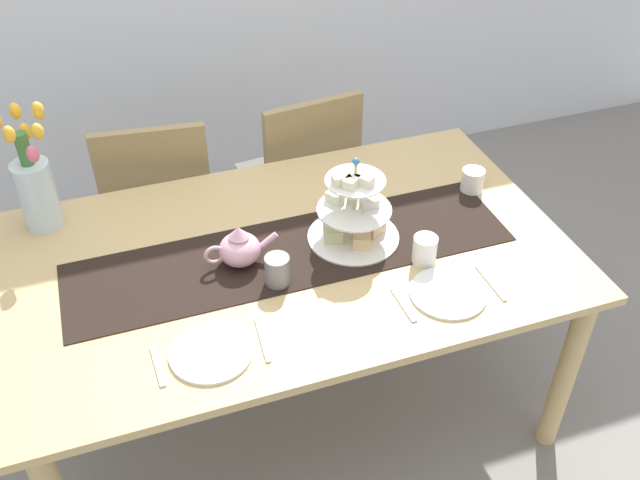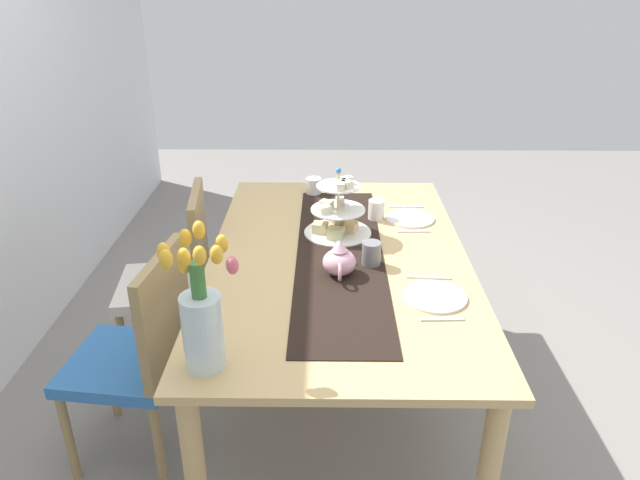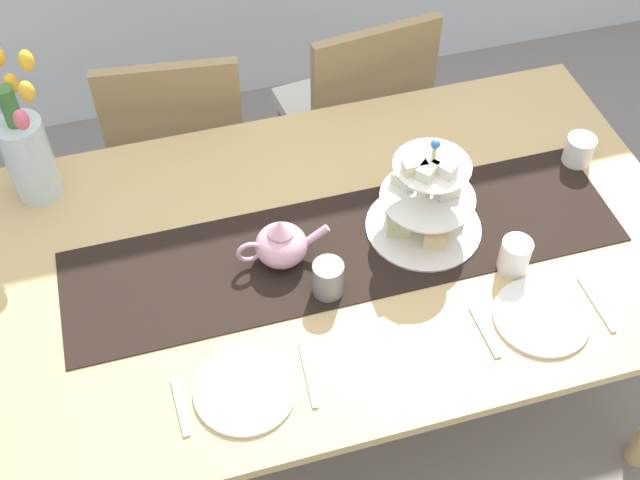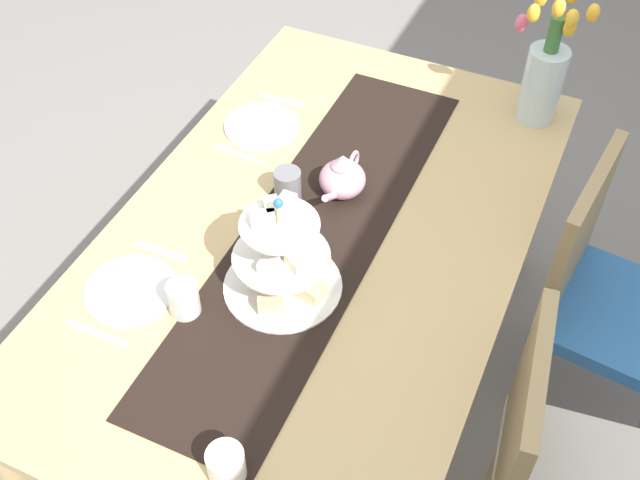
{
  "view_description": "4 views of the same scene",
  "coord_description": "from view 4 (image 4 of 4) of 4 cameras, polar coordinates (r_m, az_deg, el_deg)",
  "views": [
    {
      "loc": [
        -0.48,
        -1.68,
        2.19
      ],
      "look_at": [
        0.08,
        -0.06,
        0.82
      ],
      "focal_mm": 39.64,
      "sensor_mm": 36.0,
      "label": 1
    },
    {
      "loc": [
        -2.16,
        0.05,
        1.85
      ],
      "look_at": [
        -0.03,
        0.08,
        0.83
      ],
      "focal_mm": 32.91,
      "sensor_mm": 36.0,
      "label": 2
    },
    {
      "loc": [
        -0.42,
        -1.26,
        2.32
      ],
      "look_at": [
        -0.07,
        -0.01,
        0.81
      ],
      "focal_mm": 45.28,
      "sensor_mm": 36.0,
      "label": 3
    },
    {
      "loc": [
        1.31,
        0.6,
        2.26
      ],
      "look_at": [
        0.06,
        0.03,
        0.78
      ],
      "focal_mm": 43.53,
      "sensor_mm": 36.0,
      "label": 4
    }
  ],
  "objects": [
    {
      "name": "mug_grey",
      "position": [
        2.14,
        -2.39,
        4.04
      ],
      "size": [
        0.08,
        0.08,
        0.09
      ],
      "primitive_type": "cylinder",
      "color": "slate",
      "rests_on": "table_runner"
    },
    {
      "name": "chair_right",
      "position": [
        2.04,
        16.93,
        -15.95
      ],
      "size": [
        0.47,
        0.47,
        0.91
      ],
      "color": "#9C8254",
      "rests_on": "ground_plane"
    },
    {
      "name": "fork_left",
      "position": [
        2.52,
        -2.79,
        10.23
      ],
      "size": [
        0.02,
        0.15,
        0.01
      ],
      "primitive_type": "cube",
      "rotation": [
        0.0,
        0.0,
        0.04
      ],
      "color": "silver",
      "rests_on": "dining_table"
    },
    {
      "name": "teapot",
      "position": [
        2.15,
        1.67,
        4.62
      ],
      "size": [
        0.24,
        0.13,
        0.14
      ],
      "color": "#E5A8BC",
      "rests_on": "table_runner"
    },
    {
      "name": "chair_left",
      "position": [
        2.41,
        20.04,
        -3.64
      ],
      "size": [
        0.47,
        0.47,
        0.91
      ],
      "color": "#9C8254",
      "rests_on": "ground_plane"
    },
    {
      "name": "mug_white_text",
      "position": [
        1.9,
        -9.99,
        -4.29
      ],
      "size": [
        0.08,
        0.08,
        0.09
      ],
      "primitive_type": "cylinder",
      "color": "white",
      "rests_on": "dining_table"
    },
    {
      "name": "fork_right",
      "position": [
        2.07,
        -11.58,
        -0.83
      ],
      "size": [
        0.02,
        0.15,
        0.01
      ],
      "primitive_type": "cube",
      "rotation": [
        0.0,
        0.0,
        0.02
      ],
      "color": "silver",
      "rests_on": "dining_table"
    },
    {
      "name": "cream_jug",
      "position": [
        1.65,
        -6.92,
        -16.1
      ],
      "size": [
        0.08,
        0.08,
        0.08
      ],
      "primitive_type": "cylinder",
      "color": "white",
      "rests_on": "dining_table"
    },
    {
      "name": "tiered_cake_stand",
      "position": [
        1.89,
        -2.74,
        -1.81
      ],
      "size": [
        0.3,
        0.3,
        0.3
      ],
      "color": "beige",
      "rests_on": "table_runner"
    },
    {
      "name": "tulip_vase",
      "position": [
        2.45,
        16.24,
        11.86
      ],
      "size": [
        0.19,
        0.22,
        0.44
      ],
      "color": "silver",
      "rests_on": "dining_table"
    },
    {
      "name": "dinner_plate_left",
      "position": [
        2.42,
        -4.33,
        8.38
      ],
      "size": [
        0.23,
        0.23,
        0.01
      ],
      "primitive_type": "cylinder",
      "color": "white",
      "rests_on": "dining_table"
    },
    {
      "name": "dining_table",
      "position": [
        2.15,
        -0.15,
        -1.03
      ],
      "size": [
        1.77,
        1.06,
        0.75
      ],
      "color": "tan",
      "rests_on": "ground_plane"
    },
    {
      "name": "knife_left",
      "position": [
        2.32,
        -5.97,
        6.29
      ],
      "size": [
        0.03,
        0.17,
        0.01
      ],
      "primitive_type": "cube",
      "rotation": [
        0.0,
        0.0,
        -0.08
      ],
      "color": "silver",
      "rests_on": "dining_table"
    },
    {
      "name": "ground_plane",
      "position": [
        2.68,
        -0.13,
        -10.5
      ],
      "size": [
        8.0,
        8.0,
        0.0
      ],
      "primitive_type": "plane",
      "color": "gray"
    },
    {
      "name": "dinner_plate_right",
      "position": [
        2.0,
        -13.79,
        -3.59
      ],
      "size": [
        0.23,
        0.23,
        0.01
      ],
      "primitive_type": "cylinder",
      "color": "white",
      "rests_on": "dining_table"
    },
    {
      "name": "table_runner",
      "position": [
        2.09,
        -0.31,
        0.7
      ],
      "size": [
        1.43,
        0.36,
        0.0
      ],
      "primitive_type": "cube",
      "color": "black",
      "rests_on": "dining_table"
    },
    {
      "name": "knife_right",
      "position": [
        1.94,
        -16.14,
        -6.61
      ],
      "size": [
        0.02,
        0.17,
        0.01
      ],
      "primitive_type": "cube",
      "rotation": [
        0.0,
        0.0,
        0.01
      ],
      "color": "silver",
      "rests_on": "dining_table"
    }
  ]
}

